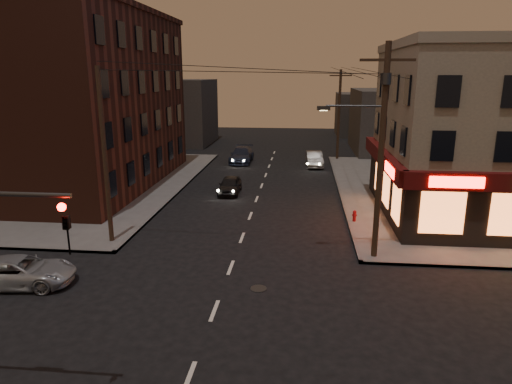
# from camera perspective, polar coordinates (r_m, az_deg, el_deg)

# --- Properties ---
(ground) EXTENTS (120.00, 120.00, 0.00)m
(ground) POSITION_cam_1_polar(r_m,az_deg,el_deg) (18.06, -5.22, -14.56)
(ground) COLOR black
(ground) RESTS_ON ground
(sidewalk_ne) EXTENTS (24.00, 28.00, 0.15)m
(sidewalk_ne) POSITION_cam_1_polar(r_m,az_deg,el_deg) (38.49, 28.31, -0.22)
(sidewalk_ne) COLOR #514F4C
(sidewalk_ne) RESTS_ON ground
(sidewalk_nw) EXTENTS (24.00, 28.00, 0.15)m
(sidewalk_nw) POSITION_cam_1_polar(r_m,az_deg,el_deg) (41.37, -25.11, 1.08)
(sidewalk_nw) COLOR #514F4C
(sidewalk_nw) RESTS_ON ground
(brick_apartment) EXTENTS (12.00, 20.00, 13.00)m
(brick_apartment) POSITION_cam_1_polar(r_m,az_deg,el_deg) (38.78, -21.66, 10.48)
(brick_apartment) COLOR #462116
(brick_apartment) RESTS_ON sidewalk_nw
(bg_building_ne_a) EXTENTS (10.00, 12.00, 7.00)m
(bg_building_ne_a) POSITION_cam_1_polar(r_m,az_deg,el_deg) (54.78, 17.42, 8.45)
(bg_building_ne_a) COLOR #3F3D3A
(bg_building_ne_a) RESTS_ON ground
(bg_building_nw) EXTENTS (9.00, 10.00, 8.00)m
(bg_building_nw) POSITION_cam_1_polar(r_m,az_deg,el_deg) (59.87, -9.98, 9.85)
(bg_building_nw) COLOR #3F3D3A
(bg_building_nw) RESTS_ON ground
(bg_building_ne_b) EXTENTS (8.00, 8.00, 6.00)m
(bg_building_ne_b) POSITION_cam_1_polar(r_m,az_deg,el_deg) (68.26, 13.45, 9.39)
(bg_building_ne_b) COLOR #3F3D3A
(bg_building_ne_b) RESTS_ON ground
(utility_pole_main) EXTENTS (4.20, 0.44, 10.00)m
(utility_pole_main) POSITION_cam_1_polar(r_m,az_deg,el_deg) (21.74, 15.16, 6.12)
(utility_pole_main) COLOR #382619
(utility_pole_main) RESTS_ON sidewalk_ne
(utility_pole_far) EXTENTS (0.26, 0.26, 9.00)m
(utility_pole_far) POSITION_cam_1_polar(r_m,az_deg,el_deg) (47.76, 10.33, 9.45)
(utility_pole_far) COLOR #382619
(utility_pole_far) RESTS_ON sidewalk_ne
(utility_pole_west) EXTENTS (0.24, 0.24, 9.00)m
(utility_pole_west) POSITION_cam_1_polar(r_m,az_deg,el_deg) (24.46, -18.37, 4.15)
(utility_pole_west) COLOR #382619
(utility_pole_west) RESTS_ON sidewalk_nw
(suv_cross) EXTENTS (4.70, 2.58, 1.25)m
(suv_cross) POSITION_cam_1_polar(r_m,az_deg,el_deg) (22.06, -27.38, -8.83)
(suv_cross) COLOR #9FA3A7
(suv_cross) RESTS_ON ground
(sedan_near) EXTENTS (1.54, 3.75, 1.27)m
(sedan_near) POSITION_cam_1_polar(r_m,az_deg,el_deg) (34.30, -3.29, 0.87)
(sedan_near) COLOR black
(sedan_near) RESTS_ON ground
(sedan_mid) EXTENTS (1.76, 4.38, 1.42)m
(sedan_mid) POSITION_cam_1_polar(r_m,az_deg,el_deg) (44.66, 7.30, 4.11)
(sedan_mid) COLOR slate
(sedan_mid) RESTS_ON ground
(sedan_far) EXTENTS (2.10, 5.15, 1.49)m
(sedan_far) POSITION_cam_1_polar(r_m,az_deg,el_deg) (46.33, -1.81, 4.65)
(sedan_far) COLOR #1B2336
(sedan_far) RESTS_ON ground
(fire_hydrant) EXTENTS (0.31, 0.31, 0.68)m
(fire_hydrant) POSITION_cam_1_polar(r_m,az_deg,el_deg) (28.02, 12.20, -2.86)
(fire_hydrant) COLOR maroon
(fire_hydrant) RESTS_ON sidewalk_ne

